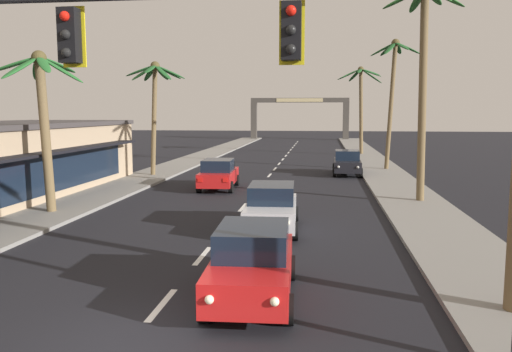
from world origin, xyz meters
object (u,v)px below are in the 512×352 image
(sedan_third_in_queue, at_px, (272,207))
(sedan_lead_at_stop_bar, at_px, (252,262))
(traffic_signal_mast, at_px, (298,66))
(palm_right_second, at_px, (423,53))
(palm_left_third, at_px, (155,90))
(sedan_parked_nearest_kerb, at_px, (347,162))
(palm_left_second, at_px, (43,102))
(palm_right_farthest, at_px, (361,92))
(sedan_oncoming_far, at_px, (219,174))
(palm_right_third, at_px, (393,78))
(town_gateway_arch, at_px, (299,112))

(sedan_third_in_queue, bearing_deg, sedan_lead_at_stop_bar, -88.07)
(traffic_signal_mast, distance_m, sedan_lead_at_stop_bar, 5.19)
(sedan_lead_at_stop_bar, height_order, palm_right_second, palm_right_second)
(palm_left_third, bearing_deg, traffic_signal_mast, -66.92)
(sedan_parked_nearest_kerb, relative_size, palm_left_second, 0.66)
(palm_left_third, height_order, palm_right_farthest, palm_right_farthest)
(traffic_signal_mast, xyz_separation_m, palm_right_second, (4.96, 16.37, 1.96))
(sedan_third_in_queue, distance_m, sedan_oncoming_far, 10.49)
(palm_left_second, relative_size, palm_left_third, 0.90)
(palm_right_third, bearing_deg, sedan_parked_nearest_kerb, -137.90)
(palm_right_third, bearing_deg, palm_left_third, -160.34)
(palm_left_third, relative_size, town_gateway_arch, 0.50)
(sedan_lead_at_stop_bar, bearing_deg, sedan_parked_nearest_kerb, 82.33)
(sedan_third_in_queue, distance_m, town_gateway_arch, 62.68)
(palm_left_third, bearing_deg, palm_right_farthest, 53.09)
(palm_left_second, bearing_deg, traffic_signal_mast, -46.48)
(sedan_third_in_queue, bearing_deg, traffic_signal_mast, -82.09)
(palm_left_second, bearing_deg, sedan_lead_at_stop_bar, -41.50)
(traffic_signal_mast, distance_m, sedan_third_in_queue, 10.78)
(palm_left_third, bearing_deg, palm_right_third, 19.66)
(sedan_lead_at_stop_bar, xyz_separation_m, palm_right_third, (6.56, 27.37, 5.89))
(sedan_third_in_queue, relative_size, town_gateway_arch, 0.30)
(sedan_parked_nearest_kerb, height_order, palm_left_third, palm_left_third)
(sedan_oncoming_far, distance_m, palm_right_third, 16.21)
(palm_left_third, bearing_deg, sedan_third_in_queue, -58.27)
(sedan_oncoming_far, distance_m, palm_left_third, 8.68)
(sedan_lead_at_stop_bar, distance_m, palm_right_farthest, 41.89)
(palm_right_farthest, height_order, town_gateway_arch, palm_right_farthest)
(sedan_third_in_queue, height_order, palm_right_farthest, palm_right_farthest)
(sedan_parked_nearest_kerb, distance_m, town_gateway_arch, 45.57)
(palm_left_second, xyz_separation_m, palm_right_second, (15.98, 4.76, 2.31))
(palm_left_second, distance_m, palm_right_farthest, 35.86)
(sedan_parked_nearest_kerb, height_order, palm_right_third, palm_right_third)
(sedan_third_in_queue, distance_m, palm_right_farthest, 35.08)
(sedan_oncoming_far, height_order, palm_right_third, palm_right_third)
(sedan_third_in_queue, bearing_deg, palm_right_farthest, 80.78)
(palm_right_farthest, bearing_deg, traffic_signal_mast, -95.43)
(traffic_signal_mast, bearing_deg, palm_right_third, 79.82)
(sedan_third_in_queue, height_order, palm_left_second, palm_left_second)
(palm_right_second, bearing_deg, sedan_third_in_queue, -134.08)
(palm_right_third, distance_m, town_gateway_arch, 43.11)
(sedan_oncoming_far, bearing_deg, sedan_third_in_queue, -68.10)
(sedan_oncoming_far, relative_size, town_gateway_arch, 0.30)
(palm_left_second, bearing_deg, palm_right_third, 48.52)
(palm_right_second, bearing_deg, palm_left_second, -163.43)
(palm_left_third, height_order, town_gateway_arch, palm_left_third)
(sedan_oncoming_far, height_order, palm_left_third, palm_left_third)
(sedan_lead_at_stop_bar, bearing_deg, palm_right_third, 76.52)
(palm_left_second, bearing_deg, palm_right_second, 16.57)
(sedan_third_in_queue, relative_size, sedan_parked_nearest_kerb, 1.01)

